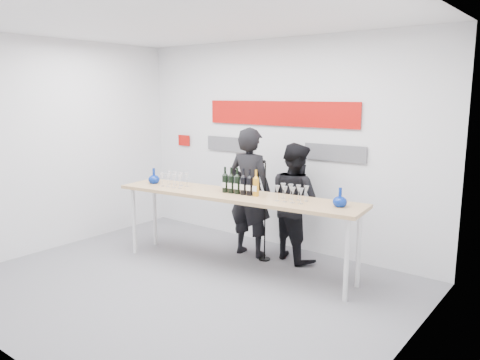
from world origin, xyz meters
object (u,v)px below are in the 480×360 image
at_px(tasting_table, 235,200).
at_px(mic_stand, 265,230).
at_px(presenter_left, 250,192).
at_px(presenter_right, 295,202).

height_order(tasting_table, mic_stand, mic_stand).
distance_m(presenter_left, presenter_right, 0.63).
height_order(presenter_left, mic_stand, presenter_left).
bearing_deg(mic_stand, presenter_right, 56.91).
xyz_separation_m(presenter_right, mic_stand, (-0.29, -0.29, -0.38)).
distance_m(tasting_table, mic_stand, 0.71).
bearing_deg(mic_stand, tasting_table, -91.32).
bearing_deg(presenter_left, presenter_right, -161.81).
xyz_separation_m(tasting_table, presenter_right, (0.40, 0.79, -0.11)).
relative_size(tasting_table, presenter_left, 1.87).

